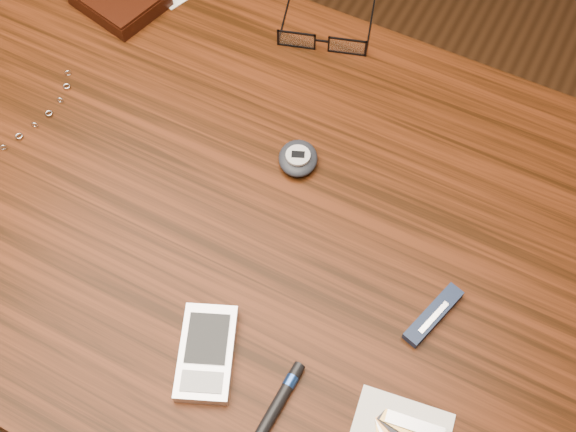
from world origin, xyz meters
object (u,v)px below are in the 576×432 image
object	(u,v)px
pda_phone	(207,352)
pocket_knife	(433,315)
pedometer	(298,158)
eyeglasses	(323,40)
desk	(248,244)

from	to	relation	value
pda_phone	pocket_knife	size ratio (longest dim) A/B	1.37
pda_phone	pocket_knife	world-z (taller)	pda_phone
pedometer	pocket_knife	distance (m)	0.26
eyeglasses	pedometer	world-z (taller)	eyeglasses
eyeglasses	pocket_knife	bearing A→B (deg)	-47.05
eyeglasses	pedometer	size ratio (longest dim) A/B	2.26
desk	eyeglasses	xyz separation A→B (m)	(-0.03, 0.28, 0.11)
eyeglasses	pedometer	bearing A→B (deg)	-72.65
pda_phone	pocket_knife	xyz separation A→B (m)	(0.20, 0.15, -0.00)
eyeglasses	pocket_knife	world-z (taller)	eyeglasses
pedometer	pocket_knife	bearing A→B (deg)	-27.15
eyeglasses	pocket_knife	xyz separation A→B (m)	(0.29, -0.31, -0.01)
desk	pda_phone	size ratio (longest dim) A/B	8.28
eyeglasses	pedometer	distance (m)	0.20
pedometer	pocket_knife	world-z (taller)	pedometer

